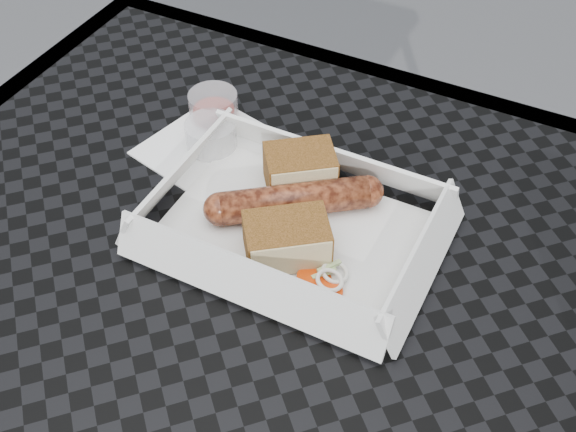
# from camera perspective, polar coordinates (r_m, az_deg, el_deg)

# --- Properties ---
(patio_table) EXTENTS (0.80, 0.80, 0.74)m
(patio_table) POSITION_cam_1_polar(r_m,az_deg,el_deg) (0.63, -3.38, -14.06)
(patio_table) COLOR black
(patio_table) RESTS_ON ground
(food_tray) EXTENTS (0.22, 0.15, 0.00)m
(food_tray) POSITION_cam_1_polar(r_m,az_deg,el_deg) (0.63, 0.41, -1.18)
(food_tray) COLOR white
(food_tray) RESTS_ON patio_table
(bratwurst) EXTENTS (0.14, 0.11, 0.03)m
(bratwurst) POSITION_cam_1_polar(r_m,az_deg,el_deg) (0.64, 0.52, 1.25)
(bratwurst) COLOR brown
(bratwurst) RESTS_ON food_tray
(bread_near) EXTENTS (0.08, 0.07, 0.04)m
(bread_near) POSITION_cam_1_polar(r_m,az_deg,el_deg) (0.66, 0.96, 3.69)
(bread_near) COLOR brown
(bread_near) RESTS_ON food_tray
(bread_far) EXTENTS (0.08, 0.08, 0.04)m
(bread_far) POSITION_cam_1_polar(r_m,az_deg,el_deg) (0.60, -0.09, -1.85)
(bread_far) COLOR brown
(bread_far) RESTS_ON food_tray
(veg_garnish) EXTENTS (0.03, 0.03, 0.00)m
(veg_garnish) POSITION_cam_1_polar(r_m,az_deg,el_deg) (0.60, 3.28, -4.74)
(veg_garnish) COLOR red
(veg_garnish) RESTS_ON food_tray
(napkin) EXTENTS (0.14, 0.14, 0.00)m
(napkin) POSITION_cam_1_polar(r_m,az_deg,el_deg) (0.72, -5.89, 5.31)
(napkin) COLOR white
(napkin) RESTS_ON patio_table
(condiment_cup_sauce) EXTENTS (0.05, 0.05, 0.03)m
(condiment_cup_sauce) POSITION_cam_1_polar(r_m,az_deg,el_deg) (0.75, -5.91, 8.58)
(condiment_cup_sauce) COLOR maroon
(condiment_cup_sauce) RESTS_ON patio_table
(condiment_cup_empty) EXTENTS (0.05, 0.05, 0.03)m
(condiment_cup_empty) POSITION_cam_1_polar(r_m,az_deg,el_deg) (0.71, -6.10, 6.33)
(condiment_cup_empty) COLOR silver
(condiment_cup_empty) RESTS_ON patio_table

